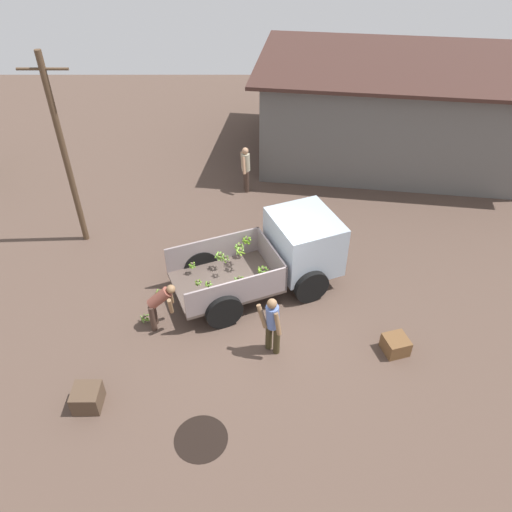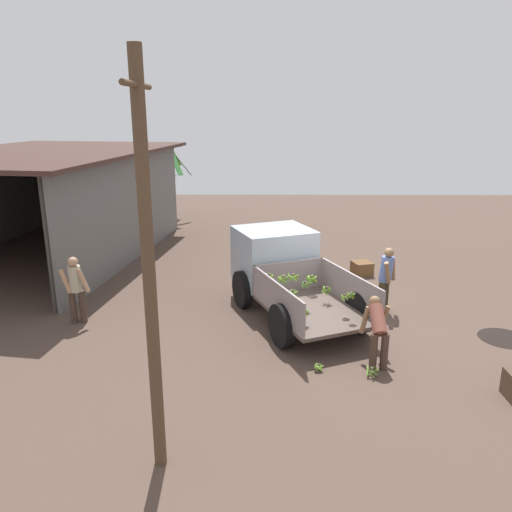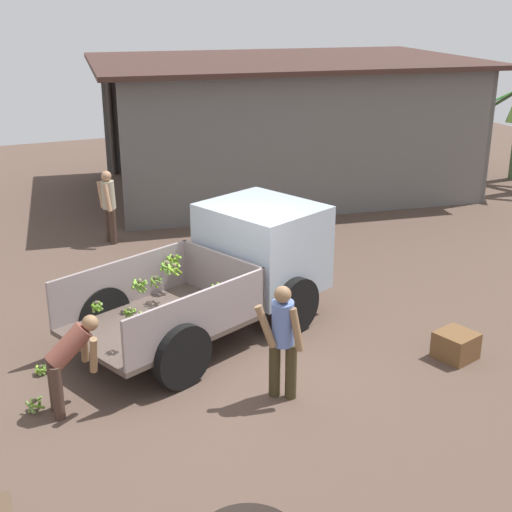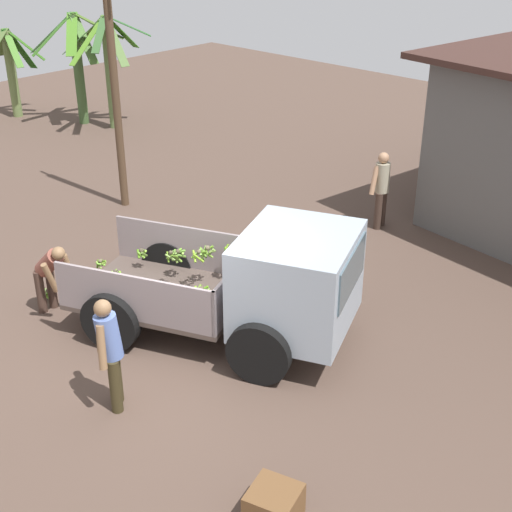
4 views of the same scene
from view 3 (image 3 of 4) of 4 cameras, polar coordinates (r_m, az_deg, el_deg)
name	(u,v)px [view 3 (image 3 of 4)]	position (r m, az deg, el deg)	size (l,w,h in m)	color
ground	(224,356)	(10.91, -2.59, -8.00)	(36.00, 36.00, 0.00)	brown
cargo_truck	(244,261)	(11.71, -1.00, -0.44)	(4.69, 3.35, 1.89)	#51433C
warehouse_shed	(300,94)	(20.02, 3.56, 12.80)	(10.98, 8.14, 3.54)	#605E5B
person_foreground_visitor	(283,337)	(9.45, 2.15, -6.48)	(0.61, 0.53, 1.65)	#39301B
person_worker_loading	(69,359)	(9.53, -14.75, -7.94)	(0.72, 0.61, 1.32)	#412E25
person_bystander_near_shed	(108,203)	(15.79, -11.72, 4.15)	(0.37, 0.66, 1.61)	#3F2E26
banana_bunch_on_ground_0	(41,369)	(10.83, -16.85, -8.67)	(0.19, 0.19, 0.16)	#48412F
banana_bunch_on_ground_1	(35,404)	(9.95, -17.29, -11.25)	(0.25, 0.24, 0.21)	brown
wooden_crate_1	(456,345)	(11.18, 15.69, -6.90)	(0.53, 0.53, 0.41)	brown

